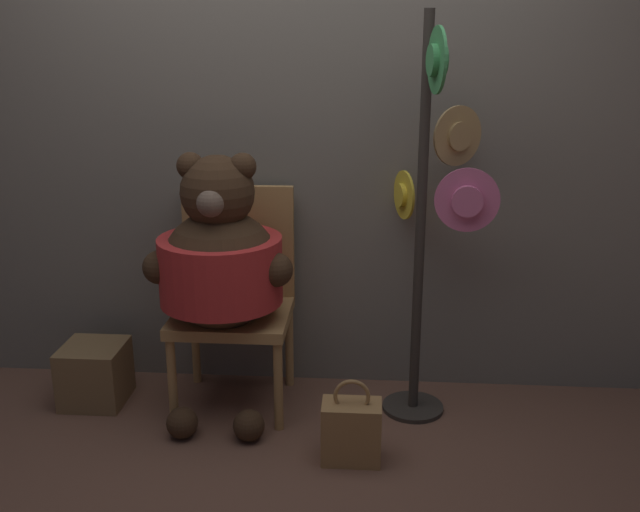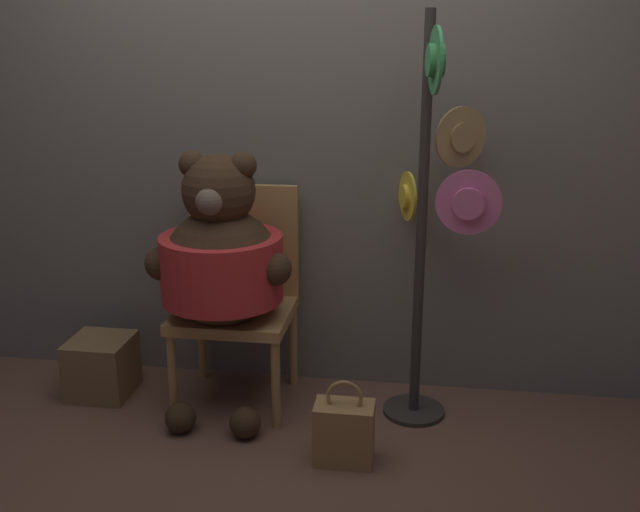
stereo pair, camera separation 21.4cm
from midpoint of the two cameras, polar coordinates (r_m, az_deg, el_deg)
name	(u,v)px [view 1 (the left image)]	position (r m, az deg, el deg)	size (l,w,h in m)	color
ground_plane	(278,432)	(3.21, -5.33, -13.89)	(14.00, 14.00, 0.00)	brown
wall_back	(290,121)	(3.34, -4.32, 10.70)	(8.00, 0.10, 2.55)	slate
chair	(235,291)	(3.32, -8.67, -2.81)	(0.52, 0.48, 1.00)	#B2844C
teddy_bear	(220,262)	(3.11, -9.95, -0.53)	(0.64, 0.57, 1.19)	#3D2819
hat_display_rack	(433,212)	(3.05, 7.07, 3.52)	(0.46, 0.56, 1.76)	#332D28
handbag_on_ground	(351,431)	(2.95, 0.39, -13.83)	(0.24, 0.15, 0.36)	#A87A47
wooden_crate	(95,374)	(3.57, -19.23, -8.90)	(0.28, 0.28, 0.28)	brown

